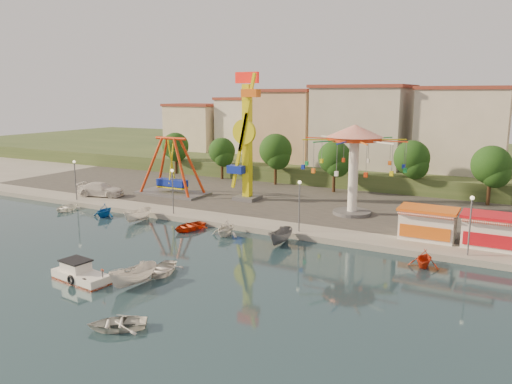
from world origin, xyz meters
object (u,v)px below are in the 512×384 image
Objects in this scene: pirate_ship_ride at (172,167)px; wave_swinger at (354,149)px; van at (101,189)px; cabin_motorboat at (80,275)px; rowboat_a at (162,269)px; skiff at (134,276)px; kamikaze_tower at (247,140)px.

wave_swinger is at bearing 1.32° from pirate_ship_ride.
pirate_ship_ride is 10.08m from van.
pirate_ship_ride is 1.90× the size of cabin_motorboat.
skiff reaches higher than rowboat_a.
wave_swinger is 32.64m from cabin_motorboat.
kamikaze_tower reaches higher than cabin_motorboat.
pirate_ship_ride is at bearing -178.68° from wave_swinger.
skiff is at bearing -110.87° from rowboat_a.
skiff is (-0.19, -3.15, 0.42)m from rowboat_a.
van is at bearing 151.25° from skiff.
van is (-25.58, 18.45, 1.13)m from rowboat_a.
kamikaze_tower is at bearing 87.10° from rowboat_a.
van reaches higher than rowboat_a.
skiff is (-8.11, -27.92, -7.38)m from wave_swinger.
wave_swinger is 2.73× the size of skiff.
van is (-20.92, 22.80, 1.05)m from cabin_motorboat.
kamikaze_tower is 21.47m from van.
van is (-18.92, -7.29, -7.07)m from kamikaze_tower.
cabin_motorboat is at bearing -65.27° from pirate_ship_ride.
rowboat_a is at bearing 98.19° from skiff.
wave_swinger is (14.57, -0.97, -0.40)m from kamikaze_tower.
wave_swinger is 2.21× the size of cabin_motorboat.
kamikaze_tower is at bearing -84.38° from van.
skiff is (6.47, -28.89, -7.78)m from kamikaze_tower.
skiff is at bearing -77.38° from kamikaze_tower.
kamikaze_tower is at bearing 100.75° from cabin_motorboat.
kamikaze_tower is 3.89× the size of skiff.
rowboat_a is (-7.91, -24.77, -7.80)m from wave_swinger.
pirate_ship_ride is at bearing 121.67° from cabin_motorboat.
pirate_ship_ride is at bearing 134.43° from skiff.
kamikaze_tower reaches higher than skiff.
pirate_ship_ride is 2.61× the size of rowboat_a.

